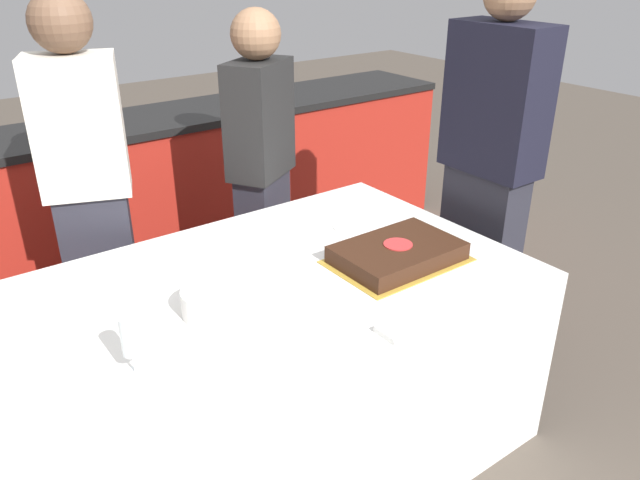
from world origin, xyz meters
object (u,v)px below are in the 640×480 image
Objects in this scene: wine_glass at (130,338)px; person_standing_back at (90,198)px; cake at (397,253)px; plate_stack at (213,301)px; person_seated_right at (488,176)px; person_cutting_cake at (262,172)px.

wine_glass is 1.01m from person_standing_back.
person_standing_back reaches higher than cake.
cake is at bearing 3.47° from wine_glass.
plate_stack is 0.12× the size of person_standing_back.
plate_stack is 1.08× the size of wine_glass.
person_standing_back reaches higher than plate_stack.
person_standing_back is at bearing 130.26° from cake.
wine_glass is 0.11× the size of person_standing_back.
plate_stack is (-0.70, 0.08, 0.01)m from cake.
person_seated_right reaches higher than wine_glass.
wine_glass is 0.12× the size of person_cutting_cake.
plate_stack is at bearing -87.48° from person_seated_right.
person_seated_right is (1.64, 0.20, 0.03)m from wine_glass.
cake is at bearing 151.20° from person_standing_back.
person_standing_back is at bearing 77.36° from wine_glass.
person_seated_right is at bearing 172.10° from person_standing_back.
person_cutting_cake is 0.94× the size of person_standing_back.
plate_stack reaches higher than cake.
cake is 0.29× the size of person_standing_back.
plate_stack is at bearing 18.73° from person_cutting_cake.
person_seated_right reaches higher than cake.
person_standing_back is (0.22, 0.99, 0.02)m from wine_glass.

